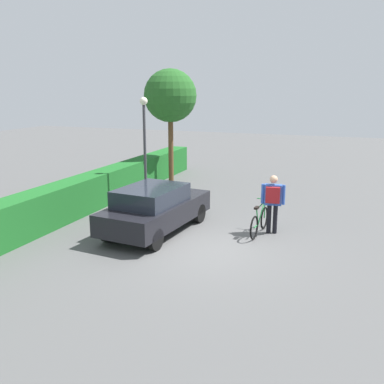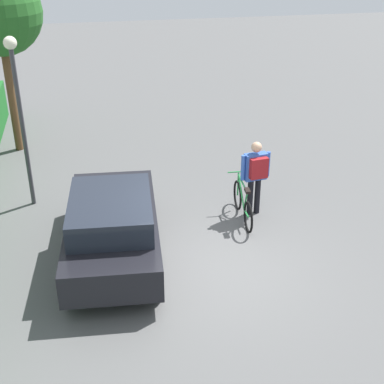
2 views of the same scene
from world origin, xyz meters
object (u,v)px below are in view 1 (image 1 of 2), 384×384
object	(u,v)px
bicycle	(259,221)
person_rider	(273,198)
tree_kerbside	(170,96)
street_lamp	(145,136)
parked_car_near	(155,208)

from	to	relation	value
bicycle	person_rider	world-z (taller)	person_rider
bicycle	tree_kerbside	size ratio (longest dim) A/B	0.35
person_rider	street_lamp	bearing A→B (deg)	72.11
person_rider	tree_kerbside	bearing A→B (deg)	46.59
parked_car_near	bicycle	bearing A→B (deg)	-72.43
person_rider	street_lamp	world-z (taller)	street_lamp
person_rider	bicycle	bearing A→B (deg)	120.12
parked_car_near	street_lamp	xyz separation A→B (m)	(2.72, 1.69, 1.80)
parked_car_near	tree_kerbside	size ratio (longest dim) A/B	0.83
parked_car_near	bicycle	distance (m)	3.10
bicycle	person_rider	distance (m)	0.78
tree_kerbside	bicycle	bearing A→B (deg)	-136.20
street_lamp	tree_kerbside	world-z (taller)	tree_kerbside
bicycle	person_rider	xyz separation A→B (m)	(0.19, -0.33, 0.68)
street_lamp	tree_kerbside	xyz separation A→B (m)	(3.63, 0.58, 1.30)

